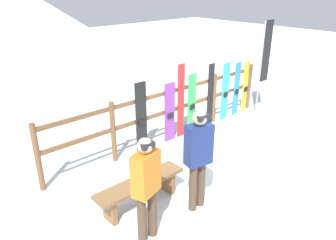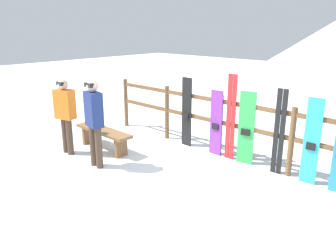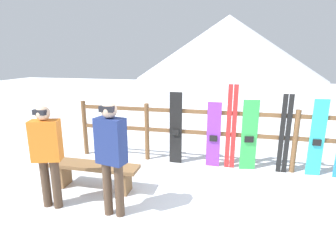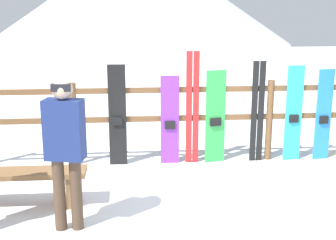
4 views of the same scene
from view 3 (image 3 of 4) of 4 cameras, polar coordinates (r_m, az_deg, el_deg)
The scene contains 12 objects.
ground_plane at distance 4.23m, azimuth 9.06°, elevation -18.38°, with size 40.00×40.00×0.00m, color white.
mountain_backdrop at distance 27.23m, azimuth 12.95°, elevation 15.18°, with size 18.00×18.00×6.00m.
fence at distance 5.44m, azimuth 10.58°, elevation -2.34°, with size 6.07×0.10×1.26m.
bench at distance 4.71m, azimuth -15.71°, elevation -10.48°, with size 1.55×0.36×0.45m.
person_orange at distance 4.21m, azimuth -24.84°, elevation -6.00°, with size 0.45×0.33×1.56m.
person_navy at distance 3.69m, azimuth -12.25°, elevation -6.68°, with size 0.44×0.30×1.66m.
snowboard_black_stripe at distance 5.47m, azimuth 1.70°, elevation -1.89°, with size 0.26×0.06×1.53m.
snowboard_purple at distance 5.40m, azimuth 9.88°, elevation -3.26°, with size 0.28×0.06×1.35m.
ski_pair_red at distance 5.35m, azimuth 13.61°, elevation -1.57°, with size 0.19×0.02×1.71m.
snowboard_green at distance 5.41m, azimuth 17.27°, elevation -3.28°, with size 0.31×0.10×1.43m.
ski_pair_black at distance 5.49m, azimuth 24.07°, elevation -2.88°, with size 0.19×0.02×1.56m.
snowboard_cyan at distance 5.64m, azimuth 29.70°, elevation -3.52°, with size 0.26×0.06×1.48m.
Camera 3 is at (0.17, -3.58, 2.25)m, focal length 28.00 mm.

